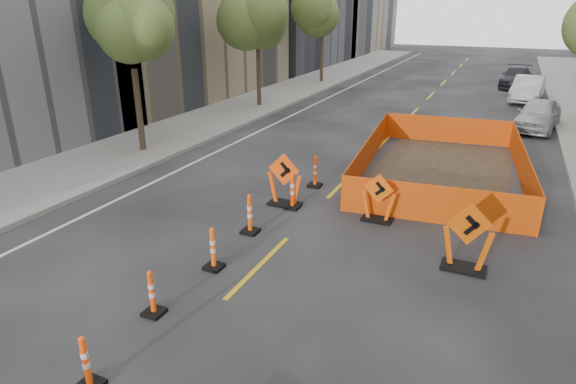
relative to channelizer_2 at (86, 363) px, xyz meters
The scene contains 18 objects.
ground_plane 0.92m from the channelizer_2, 31.59° to the left, with size 140.00×140.00×0.00m, color black.
sidewalk_left 14.95m from the channelizer_2, 123.87° to the left, with size 4.00×90.00×0.15m, color gray.
tree_l_b 13.58m from the channelizer_2, 126.59° to the left, with size 2.80×2.80×5.95m.
tree_l_c 22.20m from the channelizer_2, 110.74° to the left, with size 2.80×2.80×5.95m.
tree_l_d 31.64m from the channelizer_2, 104.26° to the left, with size 2.80×2.80×5.95m.
channelizer_2 is the anchor object (origin of this frame).
channelizer_3 1.97m from the channelizer_2, 99.65° to the left, with size 0.38×0.38×0.96m, color #F6450A, non-canonical shape.
channelizer_4 3.89m from the channelizer_2, 93.16° to the left, with size 0.40×0.40×1.01m, color #FF550A, non-canonical shape.
channelizer_5 5.84m from the channelizer_2, 93.37° to the left, with size 0.42×0.42×1.08m, color #F34D0A, non-canonical shape.
channelizer_6 7.77m from the channelizer_2, 90.05° to the left, with size 0.43×0.43×1.08m, color #FF4B0A, non-canonical shape.
channelizer_7 9.71m from the channelizer_2, 90.38° to the left, with size 0.41×0.41×1.05m, color #FF470A, non-canonical shape.
chevron_sign_left 7.90m from the channelizer_2, 92.22° to the left, with size 1.07×0.64×1.61m, color #FA4C0A, non-canonical shape.
chevron_sign_center 8.31m from the channelizer_2, 72.66° to the left, with size 0.92×0.55×1.38m, color #E65109, non-canonical shape.
chevron_sign_right 7.91m from the channelizer_2, 51.48° to the left, with size 1.08×0.65×1.62m, color #D95109, non-canonical shape.
safety_fence 13.25m from the channelizer_2, 74.69° to the left, with size 5.14×8.75×1.09m, color #EF500C, non-canonical shape.
parked_car_near 22.28m from the channelizer_2, 72.53° to the left, with size 1.69×4.19×1.43m, color #B2B2B4.
parked_car_mid 29.54m from the channelizer_2, 77.71° to the left, with size 1.59×4.55×1.50m, color #B3B5B9.
parked_car_far 34.88m from the channelizer_2, 80.76° to the left, with size 1.97×4.84×1.41m, color black.
Camera 1 is at (4.58, -4.48, 5.59)m, focal length 30.00 mm.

